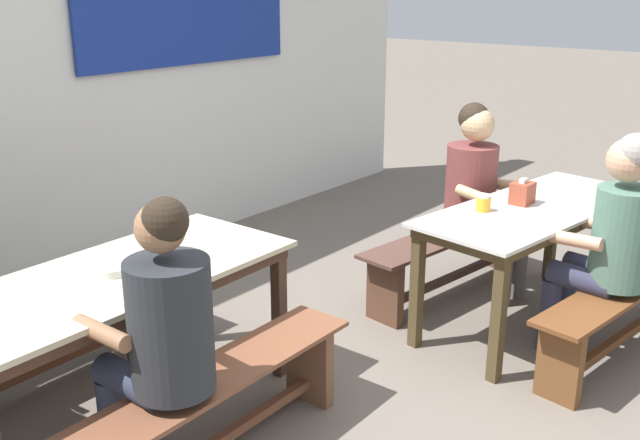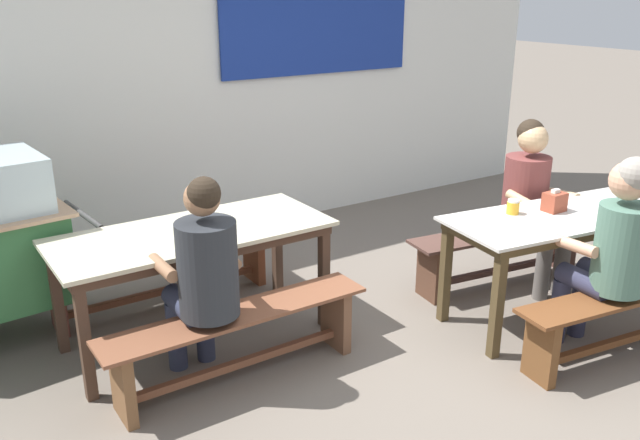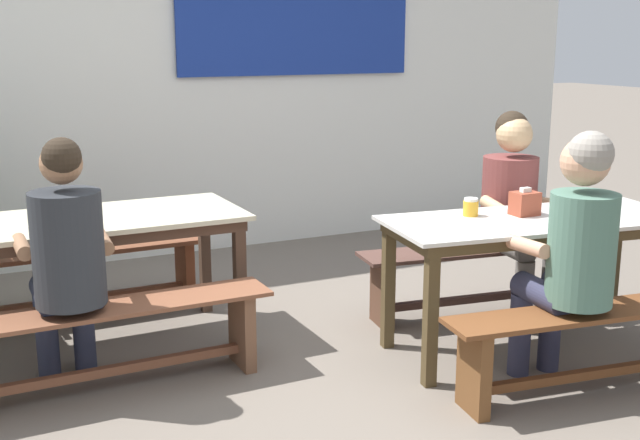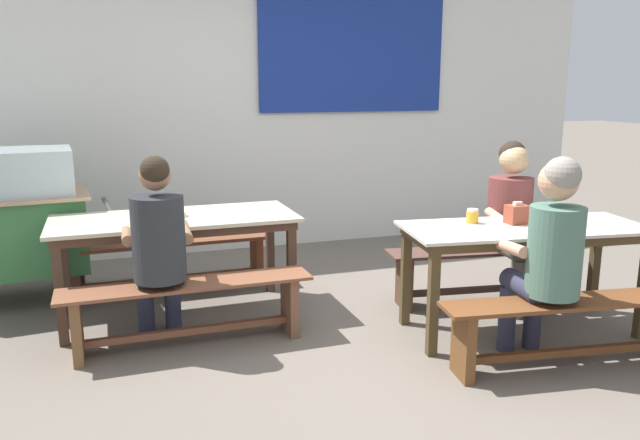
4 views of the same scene
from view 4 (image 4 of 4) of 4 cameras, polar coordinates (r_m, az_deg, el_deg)
name	(u,v)px [view 4 (image 4 of 4)]	position (r m, az deg, el deg)	size (l,w,h in m)	color
ground_plane	(372,344)	(4.15, 4.84, -11.30)	(40.00, 40.00, 0.00)	#6D6358
backdrop_wall	(271,94)	(6.39, -4.50, 11.46)	(7.15, 0.23, 2.98)	silver
dining_table_far	(175,227)	(4.54, -13.17, -0.61)	(1.72, 0.76, 0.74)	beige
dining_table_near	(524,238)	(4.36, 18.29, -1.55)	(1.70, 0.86, 0.74)	silver
bench_far_back	(170,256)	(5.20, -13.68, -3.23)	(1.69, 0.32, 0.43)	brown
bench_far_front	(189,305)	(4.09, -11.99, -7.66)	(1.59, 0.32, 0.43)	brown
bench_near_back	(483,267)	(4.95, 14.75, -4.24)	(1.53, 0.49, 0.43)	#50342C
bench_near_front	(570,323)	(3.99, 21.99, -8.82)	(1.59, 0.47, 0.43)	brown
person_right_near_table	(514,214)	(4.88, 17.38, 0.57)	(0.47, 0.58, 1.25)	#67615C
person_near_front	(549,249)	(3.83, 20.30, -2.49)	(0.45, 0.52, 1.27)	#2F3048
person_left_back_turned	(158,242)	(4.01, -14.67, -1.93)	(0.44, 0.53, 1.25)	#2E334B
tissue_box	(517,214)	(4.38, 17.66, 0.51)	(0.14, 0.11, 0.15)	#97412C
condiment_jar	(473,216)	(4.32, 13.85, 0.34)	(0.08, 0.08, 0.10)	gold
soup_bowl	(177,214)	(4.53, -13.06, 0.55)	(0.14, 0.14, 0.04)	silver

